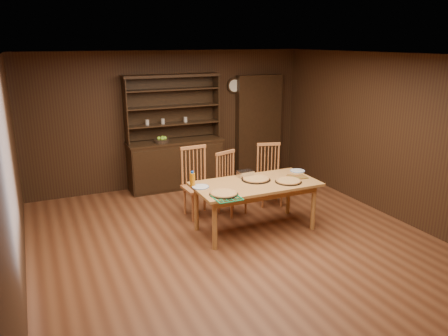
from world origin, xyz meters
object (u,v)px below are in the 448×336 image
chair_left (196,179)px  juice_bottle (193,179)px  china_hutch (175,158)px  dining_table (255,188)px  chair_right (269,172)px  chair_center (229,181)px

chair_left → juice_bottle: bearing=-117.4°
juice_bottle → china_hutch: bearing=78.4°
china_hutch → chair_left: (-0.12, -1.47, 0.01)m
dining_table → chair_right: (0.77, 0.92, -0.10)m
dining_table → chair_right: bearing=50.0°
chair_left → chair_center: (0.52, -0.15, -0.06)m
chair_center → juice_bottle: bearing=-164.9°
chair_left → juice_bottle: chair_left is taller
dining_table → chair_right: size_ratio=1.73×
dining_table → juice_bottle: size_ratio=8.11×
china_hutch → juice_bottle: (-0.45, -2.18, 0.26)m
dining_table → chair_left: (-0.58, 0.95, -0.06)m
dining_table → chair_center: bearing=94.3°
china_hutch → chair_center: (0.40, -1.62, -0.04)m
juice_bottle → chair_right: bearing=22.3°
dining_table → china_hutch: bearing=100.8°
chair_right → juice_bottle: size_ratio=4.69×
china_hutch → juice_bottle: china_hutch is taller
chair_center → china_hutch: bearing=85.5°
chair_center → juice_bottle: (-0.84, -0.56, 0.30)m
chair_left → chair_right: (1.35, -0.02, -0.04)m
dining_table → chair_left: chair_left is taller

